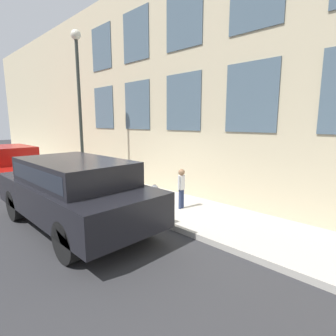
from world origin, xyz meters
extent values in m
plane|color=#2D2D30|center=(0.00, 0.00, 0.00)|extent=(80.00, 80.00, 0.00)
cube|color=#B2ADA3|center=(1.18, 0.00, 0.07)|extent=(2.35, 60.00, 0.14)
cube|color=#C6B793|center=(2.50, 0.00, 3.91)|extent=(0.30, 40.00, 7.81)
cube|color=#4C6070|center=(2.33, -2.42, 3.26)|extent=(0.03, 1.50, 1.85)
cube|color=#4C6070|center=(2.33, 0.00, 3.26)|extent=(0.03, 1.50, 1.85)
cube|color=#4C6070|center=(2.33, 2.42, 3.26)|extent=(0.03, 1.50, 1.85)
cube|color=#4C6070|center=(2.33, 4.84, 3.26)|extent=(0.03, 1.50, 1.85)
cube|color=#4C6070|center=(2.33, 0.00, 5.85)|extent=(0.03, 1.50, 1.85)
cube|color=#4C6070|center=(2.33, 2.42, 5.85)|extent=(0.03, 1.50, 1.85)
cube|color=#4C6070|center=(2.33, 4.84, 5.85)|extent=(0.03, 1.50, 1.85)
cylinder|color=gray|center=(0.56, -0.50, 0.16)|extent=(0.28, 0.28, 0.04)
cylinder|color=gray|center=(0.56, -0.50, 0.43)|extent=(0.21, 0.21, 0.59)
sphere|color=slate|center=(0.56, -0.50, 0.73)|extent=(0.22, 0.22, 0.22)
cylinder|color=black|center=(0.56, -0.50, 0.79)|extent=(0.07, 0.07, 0.09)
cylinder|color=gray|center=(0.56, -0.66, 0.50)|extent=(0.09, 0.10, 0.09)
cylinder|color=gray|center=(0.56, -0.35, 0.50)|extent=(0.09, 0.10, 0.09)
cylinder|color=navy|center=(1.05, -1.05, 0.42)|extent=(0.08, 0.08, 0.56)
cylinder|color=navy|center=(1.17, -1.05, 0.42)|extent=(0.08, 0.08, 0.56)
cube|color=white|center=(1.11, -1.05, 0.90)|extent=(0.15, 0.10, 0.42)
cylinder|color=white|center=(1.00, -1.05, 0.91)|extent=(0.07, 0.07, 0.40)
cylinder|color=white|center=(1.22, -1.05, 0.91)|extent=(0.07, 0.07, 0.40)
sphere|color=#8C6647|center=(1.11, -1.05, 1.21)|extent=(0.19, 0.19, 0.19)
cylinder|color=black|center=(-2.44, 1.76, 0.41)|extent=(0.24, 0.82, 0.82)
cylinder|color=black|center=(-0.64, 1.76, 0.41)|extent=(0.24, 0.82, 0.82)
cylinder|color=black|center=(-2.44, -1.35, 0.41)|extent=(0.24, 0.82, 0.82)
cylinder|color=black|center=(-0.64, -1.35, 0.41)|extent=(0.24, 0.82, 0.82)
cube|color=black|center=(-1.54, 0.21, 0.79)|extent=(2.04, 5.03, 0.76)
cube|color=black|center=(-1.54, 0.08, 1.45)|extent=(1.80, 3.12, 0.56)
cube|color=#1E232D|center=(-1.54, 0.08, 1.45)|extent=(1.81, 2.87, 0.36)
cylinder|color=black|center=(-0.35, 8.65, 0.32)|extent=(0.24, 0.64, 0.64)
cylinder|color=black|center=(-1.99, 5.32, 0.32)|extent=(0.24, 0.64, 0.64)
cylinder|color=black|center=(-0.35, 5.32, 0.32)|extent=(0.24, 0.64, 0.64)
cube|color=#A5140F|center=(-1.17, 6.99, 0.60)|extent=(1.88, 5.37, 0.56)
cube|color=#A5140F|center=(-1.17, 6.99, 1.23)|extent=(1.65, 2.58, 0.71)
cube|color=#1E232D|center=(-1.17, 6.99, 1.23)|extent=(1.66, 2.37, 0.46)
cylinder|color=#2D332D|center=(0.48, 3.53, 0.20)|extent=(0.26, 0.26, 0.12)
cylinder|color=#2D332D|center=(0.48, 3.53, 2.87)|extent=(0.12, 0.12, 5.47)
sphere|color=silver|center=(0.48, 3.53, 5.71)|extent=(0.36, 0.36, 0.36)
camera|label=1|loc=(-4.37, -5.90, 2.60)|focal=28.00mm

